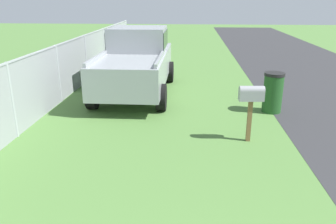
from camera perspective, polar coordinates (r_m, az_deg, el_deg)
The scene contains 4 objects.
mailbox at distance 7.39m, azimuth 13.92°, elevation 2.43°, with size 0.23×0.54×1.26m.
pickup_truck at distance 11.16m, azimuth -5.34°, elevation 8.89°, with size 5.13×2.24×2.09m.
trash_bin at distance 9.66m, azimuth 17.35°, elevation 3.19°, with size 0.55×0.55×1.11m.
fence_section at distance 11.83m, azimuth -15.72°, elevation 7.99°, with size 19.15×0.07×1.72m.
Camera 1 is at (-0.52, 0.23, 3.04)m, focal length 35.96 mm.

